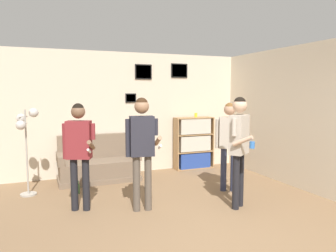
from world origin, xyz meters
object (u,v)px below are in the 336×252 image
(floor_lamp, at_px, (26,132))
(person_player_foreground_left, at_px, (79,145))
(bookshelf, at_px, (194,143))
(person_watcher_holding_cup, at_px, (239,140))
(couch, at_px, (98,166))
(person_player_foreground_center, at_px, (142,141))
(person_spectator_near_bookshelf, at_px, (229,138))
(bottle_on_floor, at_px, (78,188))
(drinking_cup, at_px, (196,115))

(floor_lamp, height_order, person_player_foreground_left, person_player_foreground_left)
(bookshelf, distance_m, floor_lamp, 3.75)
(floor_lamp, bearing_deg, person_watcher_holding_cup, -31.71)
(couch, relative_size, person_watcher_holding_cup, 0.93)
(bookshelf, bearing_deg, couch, -175.21)
(person_player_foreground_left, bearing_deg, person_player_foreground_center, -22.32)
(bookshelf, relative_size, person_player_foreground_left, 0.74)
(bookshelf, xyz_separation_m, person_spectator_near_bookshelf, (-0.21, -1.87, 0.39))
(person_player_foreground_center, distance_m, bottle_on_floor, 1.79)
(person_spectator_near_bookshelf, relative_size, bottle_on_floor, 7.10)
(person_player_foreground_left, height_order, person_player_foreground_center, person_player_foreground_center)
(bookshelf, distance_m, drinking_cup, 0.67)
(couch, distance_m, drinking_cup, 2.56)
(bookshelf, xyz_separation_m, drinking_cup, (0.05, 0.00, 0.67))
(floor_lamp, relative_size, drinking_cup, 15.28)
(floor_lamp, distance_m, drinking_cup, 3.77)
(floor_lamp, relative_size, person_watcher_holding_cup, 0.88)
(person_player_foreground_left, xyz_separation_m, drinking_cup, (2.92, 1.88, 0.26))
(person_player_foreground_left, distance_m, bottle_on_floor, 1.28)
(person_watcher_holding_cup, distance_m, bottle_on_floor, 3.00)
(person_player_foreground_center, distance_m, person_spectator_near_bookshelf, 1.82)
(floor_lamp, xyz_separation_m, person_spectator_near_bookshelf, (3.43, -1.10, -0.13))
(couch, relative_size, bottle_on_floor, 7.09)
(couch, relative_size, person_player_foreground_center, 0.94)
(bookshelf, relative_size, person_watcher_holding_cup, 0.70)
(person_player_foreground_center, xyz_separation_m, person_watcher_holding_cup, (1.44, -0.44, 0.01))
(floor_lamp, bearing_deg, person_player_foreground_center, -41.78)
(person_spectator_near_bookshelf, distance_m, bottle_on_floor, 2.89)
(bookshelf, relative_size, person_spectator_near_bookshelf, 0.75)
(floor_lamp, bearing_deg, person_player_foreground_left, -55.42)
(couch, distance_m, person_player_foreground_left, 1.92)
(floor_lamp, distance_m, person_watcher_holding_cup, 3.64)
(person_player_foreground_center, distance_m, drinking_cup, 3.04)
(floor_lamp, xyz_separation_m, person_watcher_holding_cup, (3.10, -1.91, -0.05))
(couch, bearing_deg, floor_lamp, -156.88)
(couch, bearing_deg, bottle_on_floor, -122.36)
(couch, height_order, person_player_foreground_center, person_player_foreground_center)
(person_spectator_near_bookshelf, bearing_deg, drinking_cup, 82.05)
(person_watcher_holding_cup, bearing_deg, person_player_foreground_center, 163.20)
(bookshelf, height_order, bottle_on_floor, bookshelf)
(couch, xyz_separation_m, person_player_foreground_left, (-0.57, -1.69, 0.71))
(floor_lamp, xyz_separation_m, drinking_cup, (3.69, 0.76, 0.15))
(person_watcher_holding_cup, distance_m, drinking_cup, 2.75)
(couch, height_order, bottle_on_floor, couch)
(person_player_foreground_center, height_order, person_watcher_holding_cup, person_watcher_holding_cup)
(bookshelf, relative_size, bottle_on_floor, 5.34)
(drinking_cup, bearing_deg, bookshelf, -179.47)
(person_spectator_near_bookshelf, bearing_deg, floor_lamp, 162.18)
(person_watcher_holding_cup, xyz_separation_m, drinking_cup, (0.59, 2.68, 0.20))
(person_player_foreground_center, bearing_deg, bottle_on_floor, 123.39)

